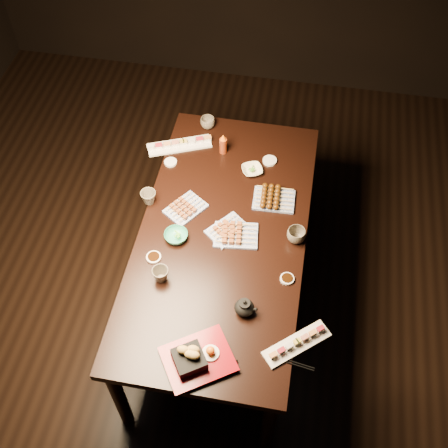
{
  "coord_description": "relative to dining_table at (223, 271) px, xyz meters",
  "views": [
    {
      "loc": [
        0.69,
        -1.57,
        3.2
      ],
      "look_at": [
        0.36,
        0.25,
        0.77
      ],
      "focal_mm": 45.0,
      "sensor_mm": 36.0,
      "label": 1
    }
  ],
  "objects": [
    {
      "name": "sauce_dish_se",
      "position": [
        0.38,
        -0.23,
        0.38
      ],
      "size": [
        0.09,
        0.09,
        0.01
      ],
      "primitive_type": "cylinder",
      "rotation": [
        0.0,
        0.0,
        0.31
      ],
      "color": "white",
      "rests_on": "dining_table"
    },
    {
      "name": "teacup_near_left",
      "position": [
        -0.26,
        -0.34,
        0.42
      ],
      "size": [
        0.12,
        0.12,
        0.08
      ],
      "primitive_type": "imported",
      "rotation": [
        0.0,
        0.0,
        0.57
      ],
      "color": "brown",
      "rests_on": "dining_table"
    },
    {
      "name": "teacup_far_left",
      "position": [
        -0.45,
        0.14,
        0.42
      ],
      "size": [
        0.12,
        0.12,
        0.08
      ],
      "primitive_type": "imported",
      "rotation": [
        0.0,
        0.0,
        0.51
      ],
      "color": "brown",
      "rests_on": "dining_table"
    },
    {
      "name": "condiment_bottle",
      "position": [
        -0.11,
        0.61,
        0.45
      ],
      "size": [
        0.06,
        0.06,
        0.14
      ],
      "primitive_type": "cylinder",
      "rotation": [
        0.0,
        0.0,
        0.7
      ],
      "color": "maroon",
      "rests_on": "dining_table"
    },
    {
      "name": "tsukune_plate",
      "position": [
        0.25,
        0.28,
        0.4
      ],
      "size": [
        0.24,
        0.18,
        0.06
      ],
      "primitive_type": null,
      "rotation": [
        0.0,
        0.0,
        0.04
      ],
      "color": "#828EB6",
      "rests_on": "dining_table"
    },
    {
      "name": "chopsticks_se",
      "position": [
        0.45,
        -0.67,
        0.38
      ],
      "size": [
        0.21,
        0.05,
        0.01
      ],
      "primitive_type": null,
      "rotation": [
        0.0,
        0.0,
        -0.14
      ],
      "color": "black",
      "rests_on": "dining_table"
    },
    {
      "name": "tempura_tray",
      "position": [
        0.02,
        -0.74,
        0.43
      ],
      "size": [
        0.4,
        0.38,
        0.11
      ],
      "primitive_type": null,
      "rotation": [
        0.0,
        0.0,
        0.58
      ],
      "color": "black",
      "rests_on": "dining_table"
    },
    {
      "name": "edamame_bowl_green",
      "position": [
        -0.24,
        -0.08,
        0.39
      ],
      "size": [
        0.17,
        0.17,
        0.04
      ],
      "primitive_type": "imported",
      "rotation": [
        0.0,
        0.0,
        0.49
      ],
      "color": "#2F9271",
      "rests_on": "dining_table"
    },
    {
      "name": "teapot",
      "position": [
        0.19,
        -0.45,
        0.42
      ],
      "size": [
        0.13,
        0.13,
        0.1
      ],
      "primitive_type": null,
      "rotation": [
        0.0,
        0.0,
        -0.11
      ],
      "color": "black",
      "rests_on": "dining_table"
    },
    {
      "name": "yakitori_plate_right",
      "position": [
        0.07,
        -0.01,
        0.4
      ],
      "size": [
        0.25,
        0.2,
        0.06
      ],
      "primitive_type": null,
      "rotation": [
        0.0,
        0.0,
        0.12
      ],
      "color": "#828EB6",
      "rests_on": "dining_table"
    },
    {
      "name": "ground",
      "position": [
        -0.36,
        -0.2,
        -0.38
      ],
      "size": [
        5.0,
        5.0,
        0.0
      ],
      "primitive_type": "plane",
      "color": "black",
      "rests_on": "ground"
    },
    {
      "name": "teacup_mid_right",
      "position": [
        0.39,
        0.03,
        0.41
      ],
      "size": [
        0.14,
        0.14,
        0.08
      ],
      "primitive_type": "imported",
      "rotation": [
        0.0,
        0.0,
        0.63
      ],
      "color": "brown",
      "rests_on": "dining_table"
    },
    {
      "name": "yakitori_plate_center",
      "position": [
        0.03,
        0.02,
        0.4
      ],
      "size": [
        0.25,
        0.26,
        0.05
      ],
      "primitive_type": null,
      "rotation": [
        0.0,
        0.0,
        0.88
      ],
      "color": "#828EB6",
      "rests_on": "dining_table"
    },
    {
      "name": "yakitori_plate_left",
      "position": [
        -0.23,
        0.13,
        0.4
      ],
      "size": [
        0.25,
        0.27,
        0.05
      ],
      "primitive_type": null,
      "rotation": [
        0.0,
        0.0,
        0.97
      ],
      "color": "#828EB6",
      "rests_on": "dining_table"
    },
    {
      "name": "sauce_dish_east",
      "position": [
        0.18,
        0.58,
        0.38
      ],
      "size": [
        0.12,
        0.12,
        0.01
      ],
      "primitive_type": "cylinder",
      "rotation": [
        0.0,
        0.0,
        0.53
      ],
      "color": "white",
      "rests_on": "dining_table"
    },
    {
      "name": "dining_table",
      "position": [
        0.0,
        0.0,
        0.0
      ],
      "size": [
        1.4,
        1.99,
        0.75
      ],
      "primitive_type": "cube",
      "rotation": [
        0.0,
        0.0,
        0.31
      ],
      "color": "black",
      "rests_on": "ground"
    },
    {
      "name": "sushi_platter_far",
      "position": [
        -0.38,
        0.61,
        0.4
      ],
      "size": [
        0.4,
        0.25,
        0.05
      ],
      "primitive_type": null,
      "rotation": [
        0.0,
        0.0,
        3.54
      ],
      "color": "white",
      "rests_on": "dining_table"
    },
    {
      "name": "chopsticks_near",
      "position": [
        0.12,
        -0.76,
        0.38
      ],
      "size": [
        0.18,
        0.11,
        0.01
      ],
      "primitive_type": null,
      "rotation": [
        0.0,
        0.0,
        0.51
      ],
      "color": "black",
      "rests_on": "dining_table"
    },
    {
      "name": "teacup_far_right",
      "position": [
        -0.24,
        0.8,
        0.41
      ],
      "size": [
        0.13,
        0.13,
        0.07
      ],
      "primitive_type": "imported",
      "rotation": [
        0.0,
        0.0,
        0.62
      ],
      "color": "brown",
      "rests_on": "dining_table"
    },
    {
      "name": "sushi_platter_near",
      "position": [
        0.46,
        -0.58,
        0.4
      ],
      "size": [
        0.32,
        0.29,
        0.04
      ],
      "primitive_type": null,
      "rotation": [
        0.0,
        0.0,
        0.7
      ],
      "color": "white",
      "rests_on": "dining_table"
    },
    {
      "name": "sauce_dish_nw",
      "position": [
        -0.4,
        0.46,
        0.38
      ],
      "size": [
        0.1,
        0.1,
        0.01
      ],
      "primitive_type": "cylinder",
      "rotation": [
        0.0,
        0.0,
        0.49
      ],
      "color": "white",
      "rests_on": "dining_table"
    },
    {
      "name": "sauce_dish_west",
      "position": [
        -0.33,
        -0.22,
        0.38
      ],
      "size": [
        0.1,
        0.1,
        0.01
      ],
      "primitive_type": "cylinder",
      "rotation": [
        0.0,
        0.0,
        0.4
      ],
      "color": "white",
      "rests_on": "dining_table"
    },
    {
      "name": "edamame_bowl_cream",
      "position": [
        0.09,
        0.48,
        0.39
      ],
      "size": [
        0.16,
        0.16,
        0.03
      ],
      "primitive_type": "imported",
      "rotation": [
        0.0,
        0.0,
        0.44
      ],
      "color": "beige",
      "rests_on": "dining_table"
    }
  ]
}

